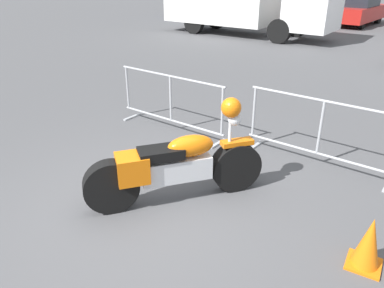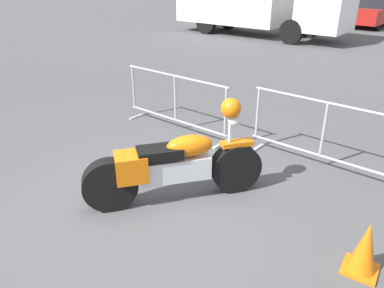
% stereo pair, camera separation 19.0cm
% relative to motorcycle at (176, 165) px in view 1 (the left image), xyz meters
% --- Properties ---
extents(ground_plane, '(120.00, 120.00, 0.00)m').
position_rel_motorcycle_xyz_m(ground_plane, '(-0.14, -0.37, -0.51)').
color(ground_plane, '#4C4C4F').
extents(motorcycle, '(1.73, 1.90, 1.35)m').
position_rel_motorcycle_xyz_m(motorcycle, '(0.00, 0.00, 0.00)').
color(motorcycle, black).
rests_on(motorcycle, ground).
extents(crowd_barrier_near, '(2.35, 0.69, 1.07)m').
position_rel_motorcycle_xyz_m(crowd_barrier_near, '(-1.35, 1.92, 0.04)').
color(crowd_barrier_near, '#9EA0A5').
rests_on(crowd_barrier_near, ground).
extents(crowd_barrier_far, '(2.35, 0.69, 1.07)m').
position_rel_motorcycle_xyz_m(crowd_barrier_far, '(1.36, 1.92, 0.04)').
color(crowd_barrier_far, '#9EA0A5').
rests_on(crowd_barrier_far, ground).
extents(parked_car_blue, '(2.28, 4.30, 1.39)m').
position_rel_motorcycle_xyz_m(parked_car_blue, '(-10.19, 19.07, 0.19)').
color(parked_car_blue, '#284799').
rests_on(parked_car_blue, ground).
extents(parked_car_silver, '(2.43, 4.57, 1.48)m').
position_rel_motorcycle_xyz_m(parked_car_silver, '(-7.05, 18.52, 0.24)').
color(parked_car_silver, '#B7BABF').
rests_on(parked_car_silver, ground).
extents(parked_car_tan, '(2.44, 4.58, 1.48)m').
position_rel_motorcycle_xyz_m(parked_car_tan, '(-3.91, 18.77, 0.24)').
color(parked_car_tan, tan).
rests_on(parked_car_tan, ground).
extents(parked_car_red, '(2.42, 4.55, 1.47)m').
position_rel_motorcycle_xyz_m(parked_car_red, '(-0.77, 18.90, 0.23)').
color(parked_car_red, '#B21E19').
rests_on(parked_car_red, ground).
extents(traffic_cone, '(0.34, 0.34, 0.59)m').
position_rel_motorcycle_xyz_m(traffic_cone, '(2.35, -0.05, -0.22)').
color(traffic_cone, orange).
rests_on(traffic_cone, ground).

